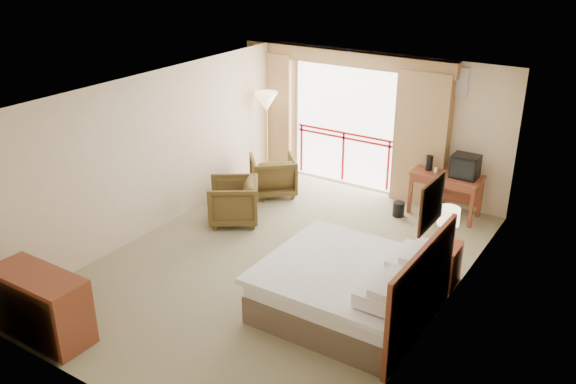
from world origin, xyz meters
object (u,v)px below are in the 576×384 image
Objects in this scene: side_table at (240,186)px; dresser at (41,306)px; bed at (351,288)px; armchair_near at (234,221)px; nightstand at (442,264)px; armchair_far at (273,193)px; tv at (465,167)px; floor_lamp at (266,105)px; wastebasket at (398,209)px; table_lamp at (449,217)px; desk at (447,182)px.

side_table is 4.68m from dresser.
bed reaches higher than armchair_near.
dresser is at bearing -139.56° from bed.
armchair_far is (-3.91, 1.42, -0.31)m from nightstand.
tv is 0.53× the size of armchair_near.
floor_lamp reaches higher than tv.
side_table is (-3.71, -1.56, -0.66)m from tv.
armchair_near is (-2.36, -1.80, -0.13)m from wastebasket.
table_lamp is at bearing 117.89° from armchair_far.
tv is 0.54× the size of armchair_far.
nightstand is 0.47× the size of dresser.
nightstand is at bearing 117.24° from armchair_far.
floor_lamp reaches higher than wastebasket.
armchair_far is at bearing 91.12° from dresser.
bed is 3.72m from desk.
bed is at bearing -118.33° from table_lamp.
bed is at bearing 31.34° from armchair_near.
dresser is at bearing -85.09° from side_table.
table_lamp is 3.94m from armchair_near.
wastebasket is at bearing 129.55° from table_lamp.
desk is at bearing 64.13° from dresser.
armchair_far is at bearing -47.38° from floor_lamp.
armchair_near is (-3.80, -0.05, -1.05)m from table_lamp.
table_lamp is 2.44m from wastebasket.
bed is at bearing 95.58° from armchair_far.
table_lamp reaches higher than nightstand.
bed is 5.17m from floor_lamp.
desk is 2.50× the size of side_table.
desk is 0.91× the size of dresser.
bed reaches higher than nightstand.
table_lamp is 0.64× the size of armchair_far.
wastebasket is 3.36m from floor_lamp.
nightstand is 2.43m from tv.
dresser reaches higher than armchair_near.
table_lamp is at bearing -23.82° from floor_lamp.
desk is at bearing 153.53° from armchair_far.
floor_lamp is at bearing 169.39° from tv.
desk is at bearing 93.45° from armchair_near.
desk is 3.83m from floor_lamp.
armchair_far is 1.74× the size of side_table.
dresser is (-2.34, -5.73, 0.31)m from wastebasket.
nightstand is at bearing -9.73° from side_table.
wastebasket is 0.31× the size of armchair_far.
dresser is (-3.02, -2.57, 0.07)m from bed.
floor_lamp is at bearing 102.52° from side_table.
table_lamp reaches higher than side_table.
dresser reaches higher than nightstand.
nightstand is 5.47m from dresser.
tv is at bearing 101.98° from table_lamp.
floor_lamp is (-4.47, 1.98, 0.52)m from table_lamp.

